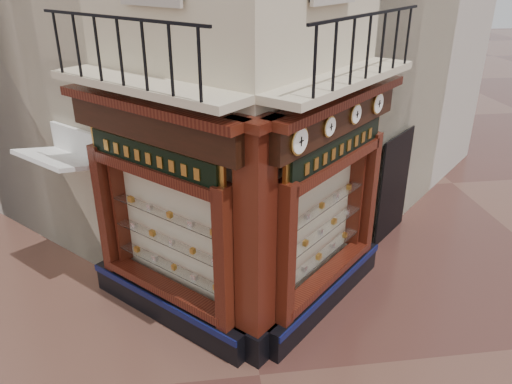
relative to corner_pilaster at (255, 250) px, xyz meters
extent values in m
plane|color=#472721|center=(0.00, -0.50, -1.95)|extent=(80.00, 80.00, 0.00)
cube|color=black|center=(-1.44, 1.04, -1.67)|extent=(2.72, 2.72, 0.55)
cube|color=#0C113D|center=(-1.57, 0.91, -1.46)|extent=(2.50, 2.50, 0.12)
cube|color=#380F0A|center=(-0.45, 0.05, -0.17)|extent=(0.37, 0.37, 2.45)
cube|color=#380F0A|center=(-2.43, 2.03, -0.17)|extent=(0.37, 0.37, 2.45)
cube|color=#FFEBC1|center=(-1.20, 1.27, -0.20)|extent=(1.80, 1.80, 2.10)
cube|color=black|center=(-1.42, 1.05, 1.65)|extent=(2.69, 2.69, 0.50)
cube|color=#380F0A|center=(-1.47, 1.00, 1.96)|extent=(2.86, 2.86, 0.14)
cube|color=black|center=(1.44, 1.04, -1.67)|extent=(2.72, 2.72, 0.55)
cube|color=#0C113D|center=(1.57, 0.91, -1.46)|extent=(2.50, 2.50, 0.12)
cube|color=#380F0A|center=(0.45, 0.05, -0.17)|extent=(0.37, 0.37, 2.45)
cube|color=#380F0A|center=(2.43, 2.03, -0.17)|extent=(0.37, 0.37, 2.45)
cube|color=#FFEBC1|center=(1.20, 1.27, -0.20)|extent=(1.80, 1.80, 2.10)
cube|color=black|center=(1.42, 1.05, 1.65)|extent=(2.69, 2.69, 0.50)
cube|color=#380F0A|center=(1.47, 1.00, 1.96)|extent=(2.86, 2.86, 0.14)
cube|color=black|center=(0.00, 0.00, -1.67)|extent=(0.78, 0.78, 0.55)
cube|color=#380F0A|center=(0.00, 0.00, 0.25)|extent=(0.64, 0.64, 3.50)
cube|color=#380F0A|center=(0.00, 0.00, 1.96)|extent=(0.85, 0.85, 0.14)
cube|color=beige|center=(-1.48, 0.99, 2.25)|extent=(2.97, 2.97, 0.12)
cube|color=black|center=(-1.72, 0.76, 3.20)|extent=(2.36, 2.36, 0.04)
cube|color=beige|center=(1.48, 0.99, 2.25)|extent=(2.97, 2.97, 0.12)
cube|color=black|center=(1.72, 0.76, 3.20)|extent=(2.36, 2.36, 0.04)
cylinder|color=#B3903B|center=(0.59, 0.00, 1.67)|extent=(0.32, 0.32, 0.41)
cylinder|color=white|center=(0.61, -0.03, 1.67)|extent=(0.26, 0.26, 0.35)
cube|color=black|center=(0.62, -0.04, 1.67)|extent=(0.02, 0.02, 0.14)
cube|color=black|center=(0.62, -0.04, 1.67)|extent=(0.08, 0.08, 0.01)
cylinder|color=#B3903B|center=(1.16, 0.57, 1.67)|extent=(0.26, 0.26, 0.32)
cylinder|color=white|center=(1.18, 0.55, 1.67)|extent=(0.21, 0.21, 0.28)
cube|color=black|center=(1.19, 0.53, 1.67)|extent=(0.02, 0.02, 0.11)
cube|color=black|center=(1.19, 0.53, 1.67)|extent=(0.07, 0.07, 0.01)
cylinder|color=#B3903B|center=(1.74, 1.15, 1.67)|extent=(0.27, 0.27, 0.34)
cylinder|color=white|center=(1.76, 1.13, 1.67)|extent=(0.22, 0.22, 0.29)
cube|color=black|center=(1.77, 1.12, 1.67)|extent=(0.02, 0.02, 0.11)
cube|color=black|center=(1.77, 1.12, 1.67)|extent=(0.07, 0.07, 0.01)
cylinder|color=#B3903B|center=(2.32, 1.72, 1.67)|extent=(0.30, 0.30, 0.37)
cylinder|color=white|center=(2.34, 1.70, 1.67)|extent=(0.24, 0.24, 0.32)
cube|color=black|center=(2.35, 1.69, 1.67)|extent=(0.02, 0.02, 0.12)
cube|color=black|center=(2.35, 1.69, 1.67)|extent=(0.07, 0.07, 0.01)
cube|color=#C28D39|center=(-1.45, 1.03, 1.15)|extent=(2.12, 2.12, 0.57)
cube|color=black|center=(-1.48, 1.00, 1.15)|extent=(1.97, 1.97, 0.42)
cube|color=#C28D39|center=(1.45, 1.03, 1.15)|extent=(2.14, 2.14, 0.57)
cube|color=black|center=(1.48, 1.00, 1.15)|extent=(2.00, 2.00, 0.43)
camera|label=1|loc=(-0.82, -6.24, 3.87)|focal=35.00mm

